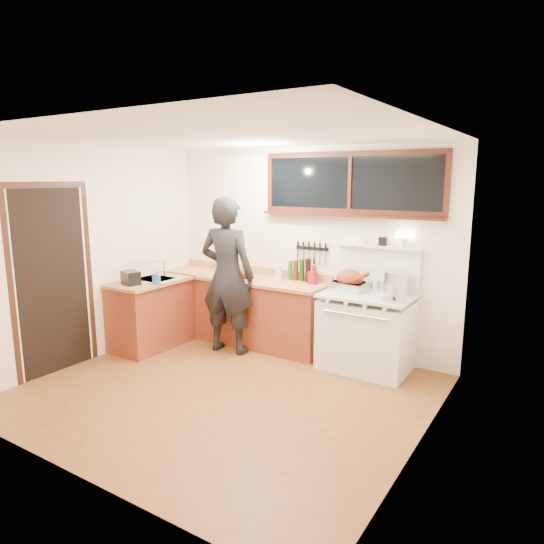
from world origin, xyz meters
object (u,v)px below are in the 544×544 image
Objects in this scene: vintage_stove at (367,330)px; roast_turkey at (350,282)px; cutting_board at (243,275)px; man at (227,276)px.

vintage_stove reaches higher than roast_turkey.
roast_turkey is (1.43, 0.17, 0.05)m from cutting_board.
man is 4.26× the size of cutting_board.
vintage_stove is 0.60m from roast_turkey.
vintage_stove reaches higher than cutting_board.
roast_turkey is (-0.26, 0.07, 0.53)m from vintage_stove.
man reaches higher than vintage_stove.
vintage_stove is at bearing -16.06° from roast_turkey.
man is 1.54m from roast_turkey.
vintage_stove is at bearing 3.36° from cutting_board.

